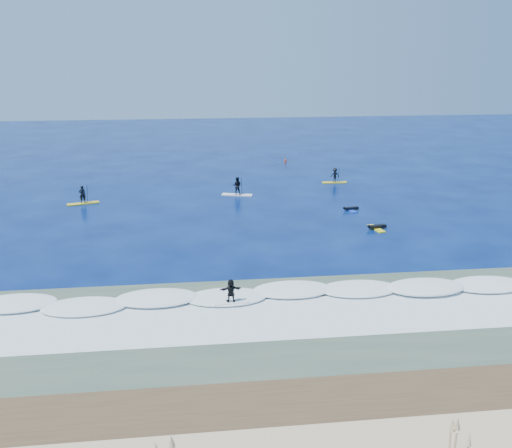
{
  "coord_description": "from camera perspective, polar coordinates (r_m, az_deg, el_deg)",
  "views": [
    {
      "loc": [
        -4.91,
        -40.61,
        13.95
      ],
      "look_at": [
        0.26,
        2.37,
        0.6
      ],
      "focal_mm": 40.0,
      "sensor_mm": 36.0,
      "label": 1
    }
  ],
  "objects": [
    {
      "name": "sup_paddler_center",
      "position": [
        56.53,
        -1.9,
        3.67
      ],
      "size": [
        3.13,
        1.58,
        2.13
      ],
      "rotation": [
        0.0,
        0.0,
        -0.28
      ],
      "color": "white",
      "rests_on": "ground"
    },
    {
      "name": "prone_paddler_near",
      "position": [
        46.97,
        11.96,
        -0.33
      ],
      "size": [
        1.67,
        2.16,
        0.44
      ],
      "rotation": [
        0.0,
        0.0,
        1.75
      ],
      "color": "yellow",
      "rests_on": "ground"
    },
    {
      "name": "marker_buoy",
      "position": [
        73.06,
        2.96,
        6.32
      ],
      "size": [
        0.26,
        0.26,
        0.63
      ],
      "rotation": [
        0.0,
        0.0,
        0.04
      ],
      "color": "red",
      "rests_on": "ground"
    },
    {
      "name": "ground",
      "position": [
        43.22,
        0.04,
        -1.69
      ],
      "size": [
        160.0,
        160.0,
        0.0
      ],
      "primitive_type": "plane",
      "color": "#031041",
      "rests_on": "ground"
    },
    {
      "name": "wave_surfer",
      "position": [
        32.34,
        -2.53,
        -6.84
      ],
      "size": [
        2.03,
        0.7,
        1.45
      ],
      "rotation": [
        0.0,
        0.0,
        0.08
      ],
      "color": "white",
      "rests_on": "breaking_wave"
    },
    {
      "name": "sup_paddler_right",
      "position": [
        62.45,
        7.89,
        4.75
      ],
      "size": [
        2.67,
        0.69,
        1.87
      ],
      "rotation": [
        0.0,
        0.0,
        -0.01
      ],
      "color": "gold",
      "rests_on": "ground"
    },
    {
      "name": "breaking_wave",
      "position": [
        33.99,
        2.08,
        -7.1
      ],
      "size": [
        40.0,
        6.0,
        0.3
      ],
      "primitive_type": "cube",
      "color": "white",
      "rests_on": "ground"
    },
    {
      "name": "wet_sand_strip",
      "position": [
        24.16,
        6.49,
        -18.25
      ],
      "size": [
        90.0,
        5.0,
        0.08
      ],
      "primitive_type": "cube",
      "color": "#44301F",
      "rests_on": "ground"
    },
    {
      "name": "prone_paddler_far",
      "position": [
        51.98,
        9.44,
        1.49
      ],
      "size": [
        1.5,
        1.93,
        0.39
      ],
      "rotation": [
        0.0,
        0.0,
        1.71
      ],
      "color": "blue",
      "rests_on": "ground"
    },
    {
      "name": "shallow_water",
      "position": [
        30.44,
        3.25,
        -10.15
      ],
      "size": [
        90.0,
        13.0,
        0.01
      ],
      "primitive_type": "cube",
      "color": "#384C3F",
      "rests_on": "ground"
    },
    {
      "name": "whitewater",
      "position": [
        31.32,
        2.93,
        -9.33
      ],
      "size": [
        34.0,
        5.0,
        0.02
      ],
      "primitive_type": "cube",
      "color": "silver",
      "rests_on": "ground"
    },
    {
      "name": "sup_paddler_left",
      "position": [
        55.74,
        -16.94,
        2.56
      ],
      "size": [
        2.98,
        1.55,
        2.03
      ],
      "rotation": [
        0.0,
        0.0,
        0.3
      ],
      "color": "gold",
      "rests_on": "ground"
    }
  ]
}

